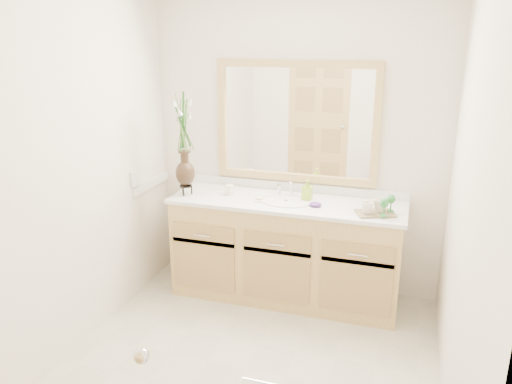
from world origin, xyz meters
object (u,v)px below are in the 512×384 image
(flower_vase, at_px, (183,133))
(tumbler, at_px, (229,190))
(soap_bottle, at_px, (307,191))
(tray, at_px, (375,213))

(flower_vase, bearing_deg, tumbler, 16.16)
(flower_vase, xyz_separation_m, tumbler, (0.34, 0.10, -0.47))
(flower_vase, relative_size, soap_bottle, 5.22)
(soap_bottle, bearing_deg, tumbler, -169.04)
(flower_vase, distance_m, tray, 1.59)
(tray, bearing_deg, flower_vase, 157.47)
(flower_vase, relative_size, tray, 2.78)
(tumbler, xyz_separation_m, soap_bottle, (0.63, 0.08, 0.03))
(flower_vase, relative_size, tumbler, 9.05)
(tumbler, distance_m, tray, 1.17)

